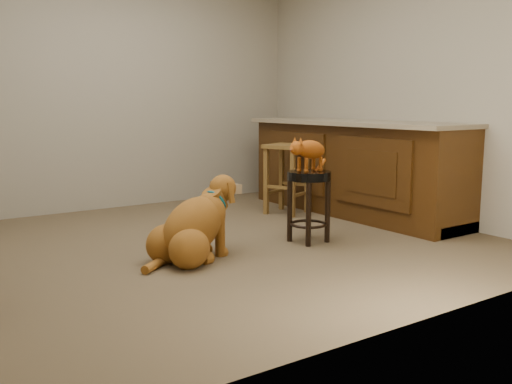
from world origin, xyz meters
TOP-DOWN VIEW (x-y plane):
  - floor at (0.00, 0.00)m, footprint 4.50×4.00m
  - room_shell at (0.00, 0.00)m, footprint 4.54×4.04m
  - cabinet_run at (1.94, 0.30)m, footprint 0.70×2.56m
  - padded_stool at (0.82, -0.36)m, footprint 0.35×0.35m
  - wood_stool at (1.41, 0.70)m, footprint 0.50×0.50m
  - golden_retriever at (-0.21, -0.31)m, footprint 0.96×0.58m
  - tabby_kitten at (0.80, -0.36)m, footprint 0.48×0.21m

SIDE VIEW (x-z plane):
  - floor at x=0.00m, z-range -0.01..0.01m
  - golden_retriever at x=-0.21m, z-range -0.08..0.55m
  - wood_stool at x=1.41m, z-range 0.01..0.72m
  - padded_stool at x=0.82m, z-range 0.12..0.70m
  - cabinet_run at x=1.94m, z-range -0.03..0.91m
  - tabby_kitten at x=0.80m, z-range 0.59..0.89m
  - room_shell at x=0.00m, z-range 0.37..2.99m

